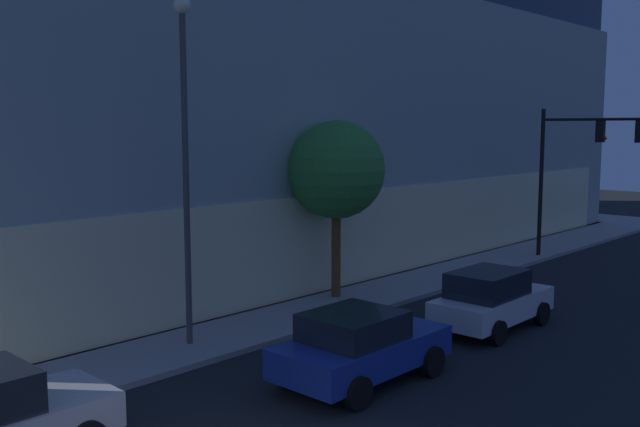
% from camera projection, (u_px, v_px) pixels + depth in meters
% --- Properties ---
extents(modern_building, '(39.43, 23.59, 14.40)m').
position_uv_depth(modern_building, '(219.00, 101.00, 34.81)').
color(modern_building, '#4C4C51').
rests_on(modern_building, ground).
extents(traffic_light_far_corner, '(0.64, 4.48, 6.44)m').
position_uv_depth(traffic_light_far_corner, '(580.00, 154.00, 29.61)').
color(traffic_light_far_corner, black).
rests_on(traffic_light_far_corner, sidewalk_corner).
extents(street_lamp_sidewalk, '(0.44, 0.44, 8.86)m').
position_uv_depth(street_lamp_sidewalk, '(185.00, 133.00, 17.70)').
color(street_lamp_sidewalk, '#434343').
rests_on(street_lamp_sidewalk, sidewalk_corner).
extents(sidewalk_tree, '(3.24, 3.24, 5.87)m').
position_uv_depth(sidewalk_tree, '(336.00, 170.00, 22.96)').
color(sidewalk_tree, brown).
rests_on(sidewalk_tree, sidewalk_corner).
extents(car_blue, '(4.35, 2.25, 1.67)m').
position_uv_depth(car_blue, '(360.00, 345.00, 15.88)').
color(car_blue, navy).
rests_on(car_blue, ground).
extents(car_white, '(4.28, 2.03, 1.74)m').
position_uv_depth(car_white, '(491.00, 299.00, 20.07)').
color(car_white, silver).
rests_on(car_white, ground).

